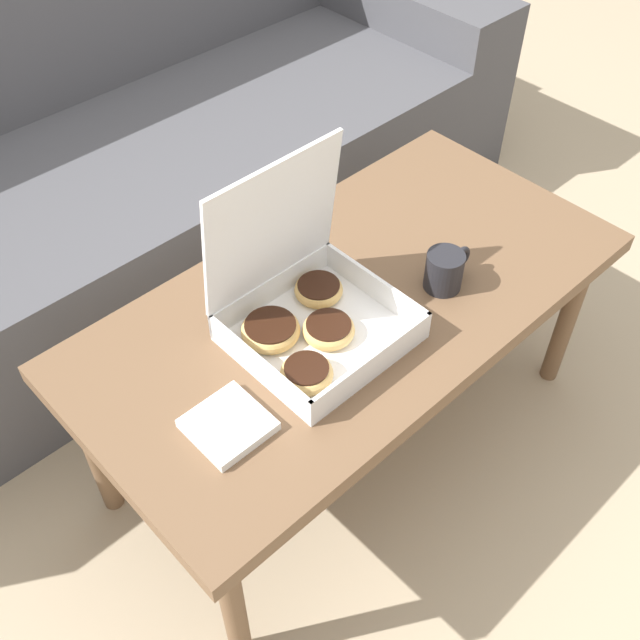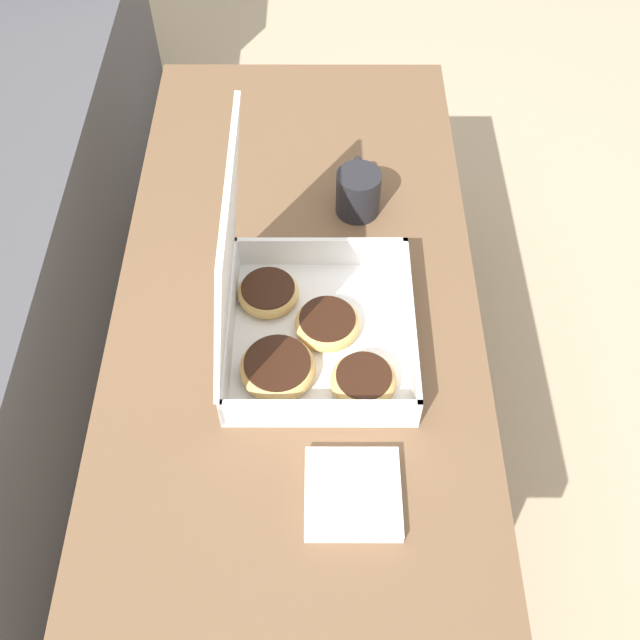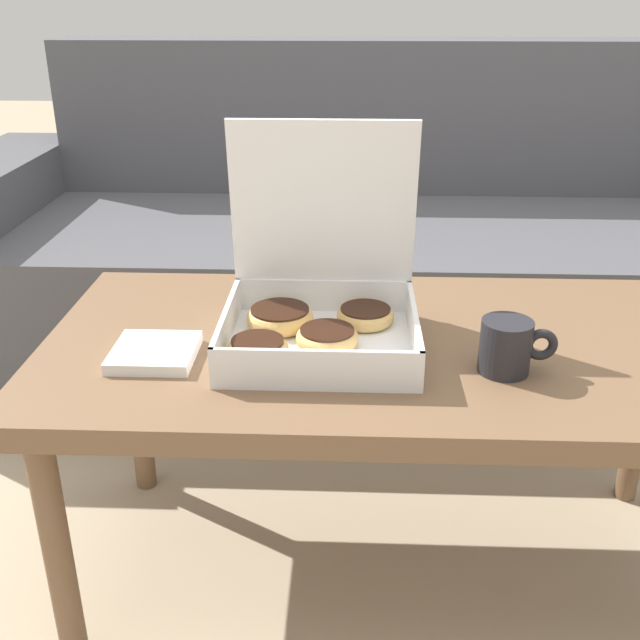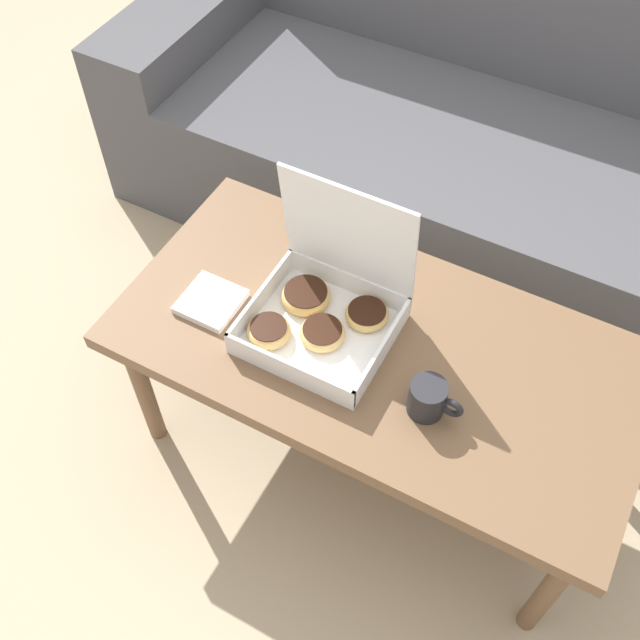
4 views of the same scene
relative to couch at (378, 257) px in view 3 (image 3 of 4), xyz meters
The scene contains 6 objects.
ground_plane 0.88m from the couch, 90.00° to the right, with size 12.00×12.00×0.00m, color tan.
couch is the anchor object (origin of this frame).
coffee_table 0.94m from the couch, 90.00° to the right, with size 1.16×0.58×0.48m.
pastry_box 0.98m from the couch, 98.47° to the right, with size 0.31×0.28×0.34m.
coffee_mug 1.07m from the couch, 81.39° to the right, with size 0.12×0.08×0.08m.
napkin_stack 1.10m from the couch, 110.76° to the right, with size 0.13×0.13×0.02m.
Camera 3 is at (-0.08, -1.21, 1.01)m, focal length 42.00 mm.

